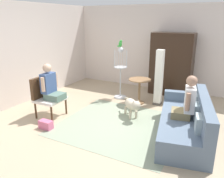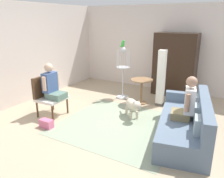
{
  "view_description": "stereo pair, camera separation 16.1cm",
  "coord_description": "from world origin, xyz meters",
  "px_view_note": "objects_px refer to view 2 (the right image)",
  "views": [
    {
      "loc": [
        2.0,
        -4.17,
        2.21
      ],
      "look_at": [
        -0.05,
        -0.31,
        0.83
      ],
      "focal_mm": 36.12,
      "sensor_mm": 36.0,
      "label": 1
    },
    {
      "loc": [
        2.14,
        -4.09,
        2.21
      ],
      "look_at": [
        -0.05,
        -0.31,
        0.83
      ],
      "focal_mm": 36.12,
      "sensor_mm": 36.0,
      "label": 2
    }
  ],
  "objects_px": {
    "parrot": "(123,44)",
    "handbag": "(46,124)",
    "armoire_cabinet": "(175,65)",
    "armchair": "(48,93)",
    "round_end_table": "(142,86)",
    "person_on_couch": "(187,102)",
    "column_lamp": "(161,79)",
    "person_on_armchair": "(52,85)",
    "dog": "(133,105)",
    "couch": "(187,124)",
    "bird_cage_stand": "(123,74)"
  },
  "relations": [
    {
      "from": "round_end_table",
      "to": "armchair",
      "type": "bearing_deg",
      "value": -132.61
    },
    {
      "from": "bird_cage_stand",
      "to": "armoire_cabinet",
      "type": "xyz_separation_m",
      "value": [
        1.18,
        1.03,
        0.2
      ]
    },
    {
      "from": "column_lamp",
      "to": "handbag",
      "type": "xyz_separation_m",
      "value": [
        -1.64,
        -2.47,
        -0.63
      ]
    },
    {
      "from": "person_on_couch",
      "to": "column_lamp",
      "type": "relative_size",
      "value": 0.56
    },
    {
      "from": "dog",
      "to": "column_lamp",
      "type": "bearing_deg",
      "value": 75.91
    },
    {
      "from": "armoire_cabinet",
      "to": "handbag",
      "type": "distance_m",
      "value": 3.99
    },
    {
      "from": "bird_cage_stand",
      "to": "column_lamp",
      "type": "xyz_separation_m",
      "value": [
        1.12,
        -0.02,
        0.01
      ]
    },
    {
      "from": "armoire_cabinet",
      "to": "round_end_table",
      "type": "bearing_deg",
      "value": -113.56
    },
    {
      "from": "parrot",
      "to": "column_lamp",
      "type": "distance_m",
      "value": 1.41
    },
    {
      "from": "parrot",
      "to": "round_end_table",
      "type": "bearing_deg",
      "value": -14.62
    },
    {
      "from": "armchair",
      "to": "handbag",
      "type": "bearing_deg",
      "value": -49.48
    },
    {
      "from": "armchair",
      "to": "couch",
      "type": "bearing_deg",
      "value": 9.41
    },
    {
      "from": "armoire_cabinet",
      "to": "armchair",
      "type": "bearing_deg",
      "value": -125.9
    },
    {
      "from": "couch",
      "to": "bird_cage_stand",
      "type": "distance_m",
      "value": 2.59
    },
    {
      "from": "armchair",
      "to": "round_end_table",
      "type": "height_order",
      "value": "armchair"
    },
    {
      "from": "armchair",
      "to": "dog",
      "type": "distance_m",
      "value": 2.01
    },
    {
      "from": "armoire_cabinet",
      "to": "bird_cage_stand",
      "type": "bearing_deg",
      "value": -138.76
    },
    {
      "from": "person_on_couch",
      "to": "bird_cage_stand",
      "type": "bearing_deg",
      "value": 144.87
    },
    {
      "from": "person_on_couch",
      "to": "handbag",
      "type": "xyz_separation_m",
      "value": [
        -2.61,
        -1.01,
        -0.65
      ]
    },
    {
      "from": "round_end_table",
      "to": "parrot",
      "type": "relative_size",
      "value": 3.49
    },
    {
      "from": "person_on_couch",
      "to": "column_lamp",
      "type": "height_order",
      "value": "column_lamp"
    },
    {
      "from": "couch",
      "to": "armoire_cabinet",
      "type": "relative_size",
      "value": 1.21
    },
    {
      "from": "person_on_armchair",
      "to": "column_lamp",
      "type": "bearing_deg",
      "value": 44.68
    },
    {
      "from": "round_end_table",
      "to": "handbag",
      "type": "bearing_deg",
      "value": -116.77
    },
    {
      "from": "armchair",
      "to": "person_on_armchair",
      "type": "relative_size",
      "value": 1.16
    },
    {
      "from": "armchair",
      "to": "armoire_cabinet",
      "type": "bearing_deg",
      "value": 54.1
    },
    {
      "from": "person_on_armchair",
      "to": "dog",
      "type": "xyz_separation_m",
      "value": [
        1.67,
        0.82,
        -0.45
      ]
    },
    {
      "from": "bird_cage_stand",
      "to": "couch",
      "type": "bearing_deg",
      "value": -34.02
    },
    {
      "from": "person_on_armchair",
      "to": "column_lamp",
      "type": "height_order",
      "value": "column_lamp"
    },
    {
      "from": "couch",
      "to": "person_on_armchair",
      "type": "relative_size",
      "value": 2.74
    },
    {
      "from": "parrot",
      "to": "handbag",
      "type": "xyz_separation_m",
      "value": [
        -0.5,
        -2.49,
        -1.46
      ]
    },
    {
      "from": "person_on_couch",
      "to": "handbag",
      "type": "bearing_deg",
      "value": -158.77
    },
    {
      "from": "round_end_table",
      "to": "bird_cage_stand",
      "type": "bearing_deg",
      "value": 165.07
    },
    {
      "from": "dog",
      "to": "handbag",
      "type": "xyz_separation_m",
      "value": [
        -1.36,
        -1.37,
        -0.22
      ]
    },
    {
      "from": "person_on_couch",
      "to": "dog",
      "type": "bearing_deg",
      "value": 164.2
    },
    {
      "from": "round_end_table",
      "to": "armoire_cabinet",
      "type": "height_order",
      "value": "armoire_cabinet"
    },
    {
      "from": "round_end_table",
      "to": "armoire_cabinet",
      "type": "xyz_separation_m",
      "value": [
        0.53,
        1.21,
        0.43
      ]
    },
    {
      "from": "dog",
      "to": "parrot",
      "type": "distance_m",
      "value": 1.88
    },
    {
      "from": "person_on_couch",
      "to": "person_on_armchair",
      "type": "relative_size",
      "value": 1.02
    },
    {
      "from": "armchair",
      "to": "armoire_cabinet",
      "type": "xyz_separation_m",
      "value": [
        2.16,
        2.98,
        0.37
      ]
    },
    {
      "from": "person_on_couch",
      "to": "parrot",
      "type": "distance_m",
      "value": 2.7
    },
    {
      "from": "armchair",
      "to": "person_on_armchair",
      "type": "xyz_separation_m",
      "value": [
        0.16,
        0.01,
        0.22
      ]
    },
    {
      "from": "person_on_armchair",
      "to": "round_end_table",
      "type": "xyz_separation_m",
      "value": [
        1.47,
        1.77,
        -0.28
      ]
    },
    {
      "from": "armchair",
      "to": "round_end_table",
      "type": "xyz_separation_m",
      "value": [
        1.63,
        1.77,
        -0.06
      ]
    },
    {
      "from": "person_on_armchair",
      "to": "column_lamp",
      "type": "xyz_separation_m",
      "value": [
        1.94,
        1.92,
        -0.04
      ]
    },
    {
      "from": "armchair",
      "to": "parrot",
      "type": "distance_m",
      "value": 2.4
    },
    {
      "from": "armoire_cabinet",
      "to": "handbag",
      "type": "xyz_separation_m",
      "value": [
        -1.69,
        -3.52,
        -0.82
      ]
    },
    {
      "from": "person_on_armchair",
      "to": "handbag",
      "type": "xyz_separation_m",
      "value": [
        0.31,
        -0.55,
        -0.67
      ]
    },
    {
      "from": "person_on_couch",
      "to": "round_end_table",
      "type": "distance_m",
      "value": 1.96
    },
    {
      "from": "armchair",
      "to": "person_on_armchair",
      "type": "height_order",
      "value": "person_on_armchair"
    }
  ]
}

